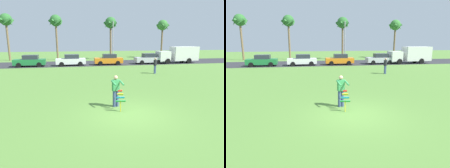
% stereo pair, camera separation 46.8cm
% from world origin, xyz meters
% --- Properties ---
extents(ground_plane, '(120.00, 120.00, 0.00)m').
position_xyz_m(ground_plane, '(0.00, 0.00, 0.00)').
color(ground_plane, '#568438').
extents(road_strip, '(120.00, 8.00, 0.01)m').
position_xyz_m(road_strip, '(0.00, 22.78, 0.01)').
color(road_strip, '#2D2D33').
rests_on(road_strip, ground).
extents(person_kite_flyer, '(0.63, 0.72, 1.73)m').
position_xyz_m(person_kite_flyer, '(-0.41, 1.28, 0.95)').
color(person_kite_flyer, '#384772').
rests_on(person_kite_flyer, ground).
extents(kite_held, '(0.53, 0.68, 1.02)m').
position_xyz_m(kite_held, '(-0.32, 0.64, 0.67)').
color(kite_held, red).
rests_on(kite_held, ground).
extents(parked_car_green, '(4.23, 1.89, 1.60)m').
position_xyz_m(parked_car_green, '(-8.42, 20.38, 0.77)').
color(parked_car_green, '#1E7238').
rests_on(parked_car_green, ground).
extents(parked_car_white, '(4.26, 1.96, 1.60)m').
position_xyz_m(parked_car_white, '(-2.82, 20.38, 0.77)').
color(parked_car_white, white).
rests_on(parked_car_white, ground).
extents(parked_car_orange, '(4.24, 1.91, 1.60)m').
position_xyz_m(parked_car_orange, '(2.74, 20.38, 0.77)').
color(parked_car_orange, orange).
rests_on(parked_car_orange, ground).
extents(parked_car_silver, '(4.20, 1.84, 1.60)m').
position_xyz_m(parked_car_silver, '(9.09, 20.38, 0.77)').
color(parked_car_silver, silver).
rests_on(parked_car_silver, ground).
extents(parked_truck_white_box, '(6.76, 2.27, 2.62)m').
position_xyz_m(parked_truck_white_box, '(14.39, 20.38, 1.41)').
color(parked_truck_white_box, silver).
rests_on(parked_truck_white_box, ground).
extents(palm_tree_left_near, '(2.58, 2.71, 8.23)m').
position_xyz_m(palm_tree_left_near, '(-13.79, 30.25, 6.83)').
color(palm_tree_left_near, brown).
rests_on(palm_tree_left_near, ground).
extents(palm_tree_right_near, '(2.58, 2.71, 8.22)m').
position_xyz_m(palm_tree_right_near, '(-5.31, 30.23, 6.83)').
color(palm_tree_right_near, brown).
rests_on(palm_tree_right_near, ground).
extents(palm_tree_centre_far, '(2.58, 2.71, 7.91)m').
position_xyz_m(palm_tree_centre_far, '(4.76, 29.03, 6.54)').
color(palm_tree_centre_far, brown).
rests_on(palm_tree_centre_far, ground).
extents(palm_tree_far_left, '(2.58, 2.71, 7.72)m').
position_xyz_m(palm_tree_far_left, '(15.90, 30.21, 6.37)').
color(palm_tree_far_left, brown).
rests_on(palm_tree_far_left, ground).
extents(streetlight_pole, '(0.24, 1.65, 7.00)m').
position_xyz_m(streetlight_pole, '(4.91, 27.60, 4.00)').
color(streetlight_pole, '#9E9EA3').
rests_on(streetlight_pole, ground).
extents(person_walker_near, '(0.46, 0.40, 1.73)m').
position_xyz_m(person_walker_near, '(6.23, 11.26, 0.93)').
color(person_walker_near, '#384772').
rests_on(person_walker_near, ground).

